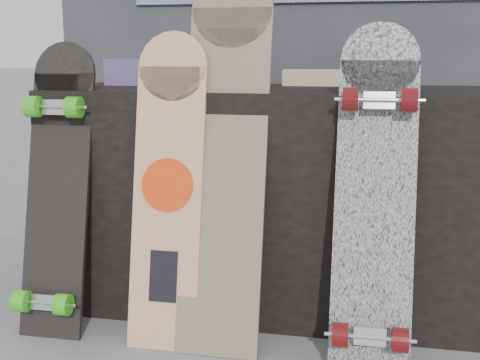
% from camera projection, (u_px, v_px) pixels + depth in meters
% --- Properties ---
extents(vendor_table, '(1.60, 0.60, 0.80)m').
position_uv_depth(vendor_table, '(277.00, 197.00, 2.23)').
color(vendor_table, black).
rests_on(vendor_table, ground).
extents(booth, '(2.40, 0.22, 2.20)m').
position_uv_depth(booth, '(303.00, 15.00, 2.89)').
color(booth, '#323337').
rests_on(booth, ground).
extents(merch_box_purple, '(0.18, 0.12, 0.10)m').
position_uv_depth(merch_box_purple, '(132.00, 72.00, 2.34)').
color(merch_box_purple, '#493267').
rests_on(merch_box_purple, vendor_table).
extents(merch_box_small, '(0.14, 0.14, 0.12)m').
position_uv_depth(merch_box_small, '(396.00, 72.00, 1.99)').
color(merch_box_small, '#493267').
rests_on(merch_box_small, vendor_table).
extents(merch_box_flat, '(0.22, 0.10, 0.06)m').
position_uv_depth(merch_box_flat, '(312.00, 78.00, 2.31)').
color(merch_box_flat, '#D1B78C').
rests_on(merch_box_flat, vendor_table).
extents(longboard_geisha, '(0.23, 0.23, 1.00)m').
position_uv_depth(longboard_geisha, '(168.00, 181.00, 1.91)').
color(longboard_geisha, '#D2BD8D').
rests_on(longboard_geisha, ground).
extents(longboard_celtic, '(0.26, 0.32, 1.20)m').
position_uv_depth(longboard_celtic, '(226.00, 146.00, 1.90)').
color(longboard_celtic, '#CBAF8A').
rests_on(longboard_celtic, ground).
extents(longboard_cascadia, '(0.23, 0.35, 1.02)m').
position_uv_depth(longboard_cascadia, '(375.00, 192.00, 1.76)').
color(longboard_cascadia, silver).
rests_on(longboard_cascadia, ground).
extents(skateboard_dark, '(0.22, 0.32, 0.96)m').
position_uv_depth(skateboard_dark, '(57.00, 184.00, 2.00)').
color(skateboard_dark, black).
rests_on(skateboard_dark, ground).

